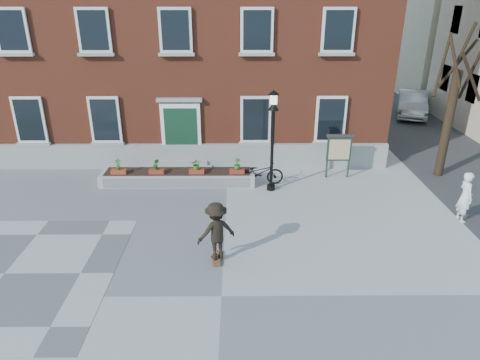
{
  "coord_description": "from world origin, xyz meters",
  "views": [
    {
      "loc": [
        0.41,
        -8.82,
        7.01
      ],
      "look_at": [
        0.5,
        4.0,
        1.5
      ],
      "focal_mm": 32.0,
      "sensor_mm": 36.0,
      "label": 1
    }
  ],
  "objects_px": {
    "bicycle": "(259,173)",
    "notice_board": "(339,149)",
    "lamp_post": "(273,127)",
    "bystander": "(465,197)",
    "parked_car": "(412,103)",
    "skateboarder": "(216,231)"
  },
  "relations": [
    {
      "from": "bicycle",
      "to": "notice_board",
      "type": "xyz_separation_m",
      "value": [
        3.31,
        0.72,
        0.75
      ]
    },
    {
      "from": "lamp_post",
      "to": "bicycle",
      "type": "bearing_deg",
      "value": 130.49
    },
    {
      "from": "bystander",
      "to": "parked_car",
      "type": "bearing_deg",
      "value": -15.75
    },
    {
      "from": "parked_car",
      "to": "notice_board",
      "type": "bearing_deg",
      "value": -105.17
    },
    {
      "from": "bicycle",
      "to": "parked_car",
      "type": "height_order",
      "value": "parked_car"
    },
    {
      "from": "bystander",
      "to": "notice_board",
      "type": "distance_m",
      "value": 5.11
    },
    {
      "from": "bicycle",
      "to": "lamp_post",
      "type": "height_order",
      "value": "lamp_post"
    },
    {
      "from": "lamp_post",
      "to": "notice_board",
      "type": "height_order",
      "value": "lamp_post"
    },
    {
      "from": "bicycle",
      "to": "skateboarder",
      "type": "relative_size",
      "value": 1.08
    },
    {
      "from": "bicycle",
      "to": "parked_car",
      "type": "bearing_deg",
      "value": -47.13
    },
    {
      "from": "lamp_post",
      "to": "notice_board",
      "type": "xyz_separation_m",
      "value": [
        2.87,
        1.25,
        -1.28
      ]
    },
    {
      "from": "bystander",
      "to": "skateboarder",
      "type": "distance_m",
      "value": 8.51
    },
    {
      "from": "parked_car",
      "to": "skateboarder",
      "type": "bearing_deg",
      "value": -106.59
    },
    {
      "from": "bicycle",
      "to": "lamp_post",
      "type": "xyz_separation_m",
      "value": [
        0.45,
        -0.52,
        2.02
      ]
    },
    {
      "from": "parked_car",
      "to": "skateboarder",
      "type": "height_order",
      "value": "skateboarder"
    },
    {
      "from": "bicycle",
      "to": "parked_car",
      "type": "xyz_separation_m",
      "value": [
        10.24,
        10.85,
        0.27
      ]
    },
    {
      "from": "parked_car",
      "to": "bystander",
      "type": "bearing_deg",
      "value": -85.0
    },
    {
      "from": "bystander",
      "to": "lamp_post",
      "type": "xyz_separation_m",
      "value": [
        -6.27,
        2.54,
        1.67
      ]
    },
    {
      "from": "bicycle",
      "to": "bystander",
      "type": "distance_m",
      "value": 7.4
    },
    {
      "from": "parked_car",
      "to": "skateboarder",
      "type": "xyz_separation_m",
      "value": [
        -11.72,
        -16.24,
        0.16
      ]
    },
    {
      "from": "bicycle",
      "to": "notice_board",
      "type": "bearing_deg",
      "value": -81.5
    },
    {
      "from": "lamp_post",
      "to": "notice_board",
      "type": "bearing_deg",
      "value": 23.49
    }
  ]
}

